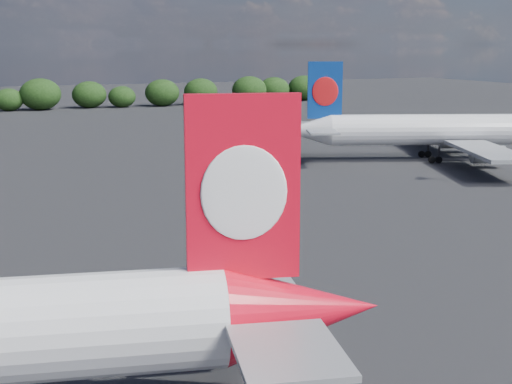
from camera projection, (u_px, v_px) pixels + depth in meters
name	position (u px, v px, depth m)	size (l,w,h in m)	color
china_southern_airliner	(436.00, 131.00, 116.96)	(47.96, 46.10, 16.12)	white
billboard_yellow	(16.00, 97.00, 205.97)	(5.00, 0.30, 5.50)	gold
horizon_treeline	(2.00, 97.00, 202.92)	(204.23, 15.66, 9.35)	black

